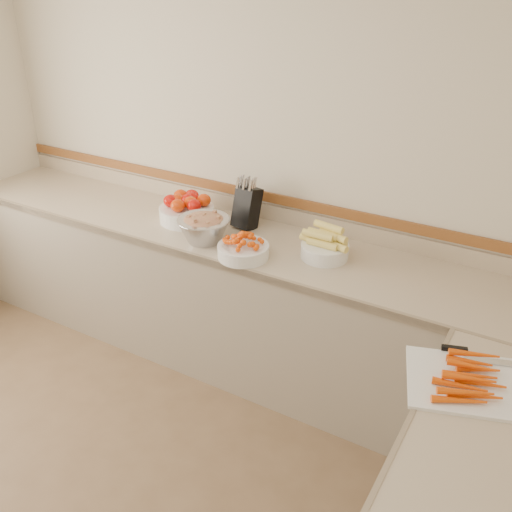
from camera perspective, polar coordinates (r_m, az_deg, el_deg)
The scene contains 8 objects.
back_wall at distance 3.50m, azimuth 0.44°, elevation 10.00°, with size 4.00×4.00×0.00m, color beige.
counter_back at distance 3.60m, azimuth -2.19°, elevation -4.34°, with size 4.00×0.65×1.08m.
knife_block at distance 3.45m, azimuth -0.93°, elevation 5.00°, with size 0.16×0.18×0.33m.
tomato_bowl at distance 3.58m, azimuth -6.94°, elevation 4.72°, with size 0.34×0.34×0.17m.
cherry_tomato_bowl at distance 3.11m, azimuth -1.28°, elevation 0.75°, with size 0.28×0.28×0.15m.
corn_bowl at distance 3.12m, azimuth 6.90°, elevation 0.96°, with size 0.29×0.26×0.19m.
rhubarb_bowl at distance 3.29m, azimuth -5.25°, elevation 2.88°, with size 0.31×0.31×0.17m.
cutting_board at distance 2.38m, azimuth 20.72°, elevation -11.61°, with size 0.57×0.50×0.07m.
Camera 1 is at (1.66, -0.89, 2.35)m, focal length 40.00 mm.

